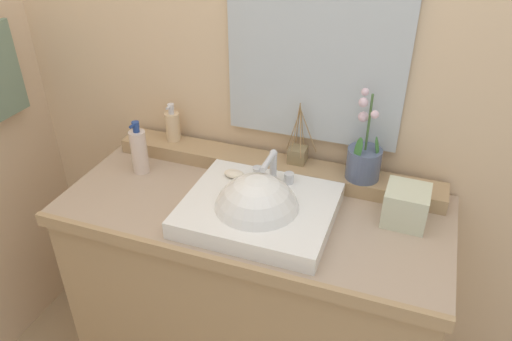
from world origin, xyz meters
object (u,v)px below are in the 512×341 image
soap_bar (234,174)px  soap_dispenser (173,126)px  reed_diffuser (298,154)px  tissue_box (406,205)px  lotion_bottle (139,151)px  hand_towel (0,72)px  potted_plant (364,159)px  sink_basin (258,214)px

soap_bar → soap_dispenser: bearing=151.4°
reed_diffuser → tissue_box: size_ratio=1.74×
lotion_bottle → tissue_box: bearing=1.5°
lotion_bottle → hand_towel: bearing=-179.8°
soap_dispenser → lotion_bottle: bearing=-104.7°
tissue_box → reed_diffuser: bearing=159.0°
soap_bar → soap_dispenser: (-0.32, 0.18, 0.04)m
potted_plant → soap_dispenser: bearing=178.3°
soap_dispenser → tissue_box: soap_dispenser is taller
soap_dispenser → hand_towel: (-0.59, -0.17, 0.20)m
soap_dispenser → reed_diffuser: reed_diffuser is taller
potted_plant → tissue_box: bearing=-38.5°
sink_basin → hand_towel: 1.09m
reed_diffuser → hand_towel: bearing=-170.8°
soap_dispenser → hand_towel: size_ratio=0.43×
potted_plant → lotion_bottle: bearing=-168.9°
potted_plant → soap_dispenser: potted_plant is taller
sink_basin → hand_towel: size_ratio=1.34×
reed_diffuser → lotion_bottle: reed_diffuser is taller
potted_plant → hand_towel: 1.33m
potted_plant → lotion_bottle: potted_plant is taller
potted_plant → soap_dispenser: 0.72m
hand_towel → sink_basin: bearing=-6.8°
soap_dispenser → sink_basin: bearing=-33.5°
soap_dispenser → tissue_box: 0.89m
soap_bar → hand_towel: bearing=179.8°
soap_bar → reed_diffuser: bearing=46.5°
sink_basin → tissue_box: 0.46m
soap_dispenser → lotion_bottle: 0.18m
soap_dispenser → lotion_bottle: (-0.04, -0.17, -0.03)m
tissue_box → hand_towel: (-1.47, -0.03, 0.25)m
sink_basin → potted_plant: 0.40m
lotion_bottle → tissue_box: size_ratio=1.53×
soap_dispenser → tissue_box: size_ratio=1.13×
soap_dispenser → lotion_bottle: soap_dispenser is taller
soap_bar → soap_dispenser: 0.37m
reed_diffuser → soap_bar: bearing=-133.5°
sink_basin → soap_dispenser: (-0.45, 0.30, 0.09)m
soap_dispenser → reed_diffuser: size_ratio=0.65×
soap_bar → hand_towel: hand_towel is taller
potted_plant → hand_towel: hand_towel is taller
sink_basin → soap_bar: size_ratio=6.59×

